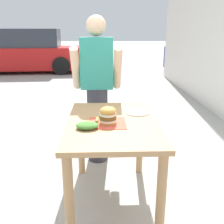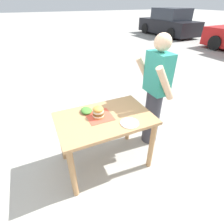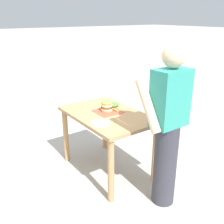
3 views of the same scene
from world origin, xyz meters
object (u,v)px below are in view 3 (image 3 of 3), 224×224
object	(u,v)px
side_plate_with_forks	(100,123)
diner_across_table	(168,127)
side_salad	(113,105)
sandwich	(107,106)
patio_table	(107,124)
pickle_spear	(115,110)

from	to	relation	value
side_plate_with_forks	diner_across_table	bearing A→B (deg)	121.39
side_salad	diner_across_table	xyz separation A→B (m)	(0.06, 1.02, 0.07)
sandwich	side_plate_with_forks	world-z (taller)	sandwich
side_salad	side_plate_with_forks	bearing A→B (deg)	41.02
patio_table	side_salad	distance (m)	0.31
patio_table	pickle_spear	world-z (taller)	pickle_spear
side_plate_with_forks	diner_across_table	xyz separation A→B (m)	(-0.39, 0.63, 0.09)
patio_table	sandwich	bearing A→B (deg)	-120.05
pickle_spear	diner_across_table	size ratio (longest dim) A/B	0.06
sandwich	diner_across_table	world-z (taller)	diner_across_table
patio_table	side_plate_with_forks	world-z (taller)	side_plate_with_forks
sandwich	pickle_spear	xyz separation A→B (m)	(-0.09, 0.06, -0.06)
diner_across_table	pickle_spear	bearing A→B (deg)	-89.15
side_plate_with_forks	side_salad	bearing A→B (deg)	-138.98
side_plate_with_forks	patio_table	bearing A→B (deg)	-138.03
diner_across_table	side_salad	bearing A→B (deg)	-93.35
patio_table	side_salad	world-z (taller)	side_salad
side_plate_with_forks	side_salad	distance (m)	0.59
side_plate_with_forks	diner_across_table	size ratio (longest dim) A/B	0.13
sandwich	pickle_spear	world-z (taller)	sandwich
side_plate_with_forks	side_salad	world-z (taller)	side_salad
diner_across_table	sandwich	bearing A→B (deg)	-83.47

